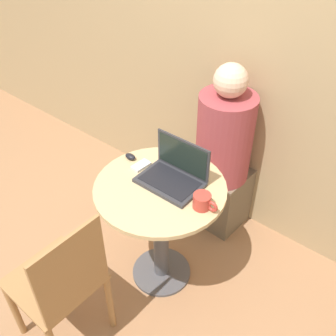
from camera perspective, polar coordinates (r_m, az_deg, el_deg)
ground_plane at (r=2.63m, az=-0.95°, el=-14.88°), size 12.00×12.00×0.00m
back_wall at (r=2.38m, az=11.86°, el=17.99°), size 7.00×0.05×2.60m
round_table at (r=2.22m, az=-1.09°, el=-6.66°), size 0.71×0.71×0.74m
laptop at (r=2.08m, az=0.87°, el=-0.83°), size 0.34×0.23×0.22m
cell_phone at (r=2.20m, az=-3.91°, el=0.36°), size 0.07×0.11×0.02m
computer_mouse at (r=2.26m, az=-5.49°, el=1.66°), size 0.07×0.04×0.03m
coffee_cup at (r=1.94m, az=5.07°, el=-4.87°), size 0.14×0.09×0.08m
chair_empty at (r=2.06m, az=-15.05°, el=-16.15°), size 0.41×0.41×0.90m
person_seated at (r=2.64m, az=8.50°, el=0.84°), size 0.36×0.55×1.22m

